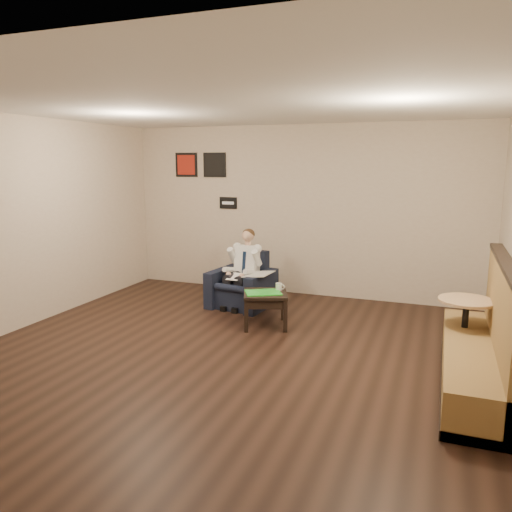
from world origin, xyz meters
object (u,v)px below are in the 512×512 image
(armchair, at_px, (242,280))
(smartphone, at_px, (269,289))
(green_folder, at_px, (263,292))
(seated_man, at_px, (238,272))
(side_table, at_px, (265,309))
(coffee_mug, at_px, (279,287))
(banquette, at_px, (476,325))
(cafe_table, at_px, (464,332))

(armchair, bearing_deg, smartphone, -35.15)
(armchair, relative_size, green_folder, 1.82)
(seated_man, distance_m, side_table, 1.01)
(seated_man, distance_m, smartphone, 0.83)
(armchair, relative_size, smartphone, 5.85)
(coffee_mug, xyz_separation_m, banquette, (2.42, -1.18, 0.10))
(smartphone, bearing_deg, cafe_table, -25.28)
(armchair, bearing_deg, coffee_mug, -29.15)
(armchair, height_order, coffee_mug, armchair)
(armchair, height_order, banquette, banquette)
(green_folder, relative_size, banquette, 0.19)
(seated_man, bearing_deg, side_table, -37.09)
(green_folder, distance_m, coffee_mug, 0.27)
(smartphone, xyz_separation_m, cafe_table, (2.49, -0.62, -0.11))
(armchair, xyz_separation_m, smartphone, (0.65, -0.60, 0.06))
(side_table, xyz_separation_m, coffee_mug, (0.13, 0.18, 0.28))
(banquette, bearing_deg, coffee_mug, 154.12)
(armchair, xyz_separation_m, cafe_table, (3.14, -1.22, -0.05))
(green_folder, xyz_separation_m, cafe_table, (2.50, -0.42, -0.11))
(smartphone, xyz_separation_m, banquette, (2.56, -1.16, 0.15))
(armchair, relative_size, coffee_mug, 8.62)
(seated_man, distance_m, banquette, 3.63)
(cafe_table, bearing_deg, banquette, -82.16)
(coffee_mug, bearing_deg, green_folder, -125.02)
(armchair, xyz_separation_m, seated_man, (-0.01, -0.11, 0.15))
(coffee_mug, bearing_deg, cafe_table, -15.03)
(coffee_mug, distance_m, smartphone, 0.15)
(side_table, xyz_separation_m, green_folder, (-0.02, -0.03, 0.24))
(green_folder, relative_size, cafe_table, 0.64)
(cafe_table, bearing_deg, smartphone, 166.01)
(side_table, relative_size, cafe_table, 0.78)
(armchair, distance_m, side_table, 1.03)
(green_folder, bearing_deg, smartphone, 87.32)
(coffee_mug, xyz_separation_m, cafe_table, (2.35, -0.63, -0.15))
(side_table, distance_m, banquette, 2.76)
(side_table, relative_size, banquette, 0.24)
(side_table, distance_m, cafe_table, 2.52)
(armchair, relative_size, cafe_table, 1.16)
(seated_man, distance_m, coffee_mug, 0.94)
(seated_man, distance_m, cafe_table, 3.35)
(seated_man, bearing_deg, cafe_table, -11.97)
(side_table, bearing_deg, armchair, 130.62)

